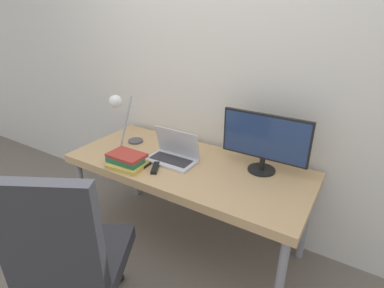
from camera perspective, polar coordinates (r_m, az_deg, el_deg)
The scene contains 11 objects.
ground_plane at distance 2.33m, azimuth -6.13°, elevation -23.22°, with size 12.00×12.00×0.00m, color #70665B.
wall_back at distance 2.29m, azimuth 5.00°, elevation 13.89°, with size 8.00×0.05×2.60m.
desk at distance 2.15m, azimuth -0.92°, elevation -5.08°, with size 1.72×0.74×0.71m.
laptop at distance 2.15m, azimuth -3.62°, elevation -2.00°, with size 0.36×0.21×0.22m.
monitor at distance 1.99m, azimuth 13.68°, elevation 0.71°, with size 0.58×0.19×0.40m.
desk_lamp at distance 2.31m, azimuth -13.44°, elevation 6.06°, with size 0.12×0.28×0.43m.
office_chair at distance 1.69m, azimuth -22.36°, elevation -19.02°, with size 0.66×0.66×1.10m.
book_stack at distance 2.12m, azimuth -12.36°, elevation -3.14°, with size 0.28×0.21×0.09m.
tv_remote at distance 2.06m, azimuth -7.01°, elevation -4.53°, with size 0.11×0.15×0.02m.
media_remote at distance 2.08m, azimuth -9.57°, elevation -4.38°, with size 0.04×0.17×0.02m.
game_controller at distance 2.22m, azimuth -13.46°, elevation -2.49°, with size 0.14×0.11×0.04m.
Camera 1 is at (1.01, -1.21, 1.71)m, focal length 28.00 mm.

